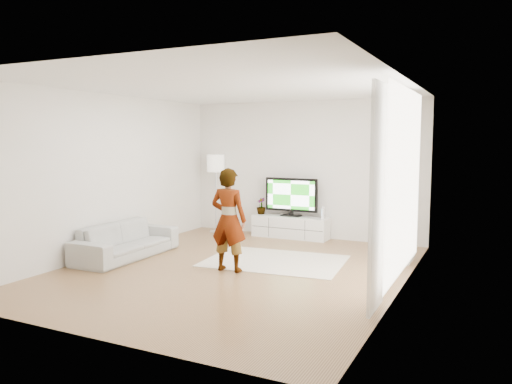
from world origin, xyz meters
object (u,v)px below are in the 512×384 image
at_px(floor_lamp, 216,167).
at_px(rug, 275,261).
at_px(television, 291,196).
at_px(sofa, 126,240).
at_px(media_console, 291,227).
at_px(player, 229,220).

bearing_deg(floor_lamp, rug, -39.90).
height_order(television, sofa, television).
xyz_separation_m(media_console, floor_lamp, (-1.70, -0.13, 1.21)).
bearing_deg(floor_lamp, media_console, 4.25).
bearing_deg(media_console, rug, -75.15).
xyz_separation_m(media_console, television, (-0.00, 0.03, 0.65)).
distance_m(media_console, player, 2.94).
distance_m(rug, floor_lamp, 3.24).
relative_size(television, player, 0.71).
xyz_separation_m(rug, player, (-0.38, -0.89, 0.79)).
bearing_deg(television, floor_lamp, -174.82).
distance_m(sofa, floor_lamp, 2.95).
xyz_separation_m(sofa, floor_lamp, (0.18, 2.72, 1.14)).
distance_m(television, player, 2.91).
bearing_deg(rug, floor_lamp, 140.10).
relative_size(rug, player, 1.42).
xyz_separation_m(television, sofa, (-1.88, -2.87, -0.58)).
xyz_separation_m(media_console, player, (0.15, -2.88, 0.58)).
distance_m(media_console, floor_lamp, 2.09).
relative_size(player, sofa, 0.79).
bearing_deg(rug, player, -113.21).
bearing_deg(rug, television, 104.66).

